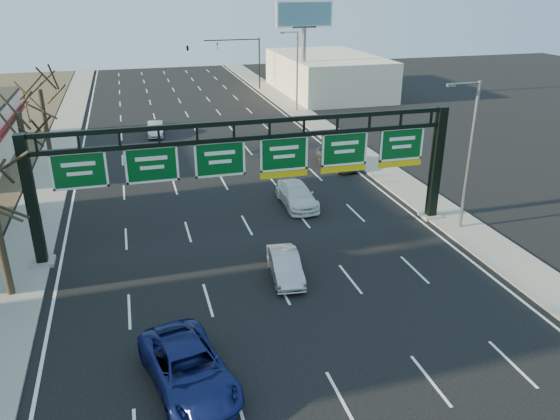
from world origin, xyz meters
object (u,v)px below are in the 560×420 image
object	(u,v)px
sign_gantry	(255,164)
car_blue_suv	(189,368)
car_white_wagon	(297,195)
car_silver_sedan	(285,266)

from	to	relation	value
sign_gantry	car_blue_suv	xyz separation A→B (m)	(-5.40, -11.81, -3.83)
car_blue_suv	car_white_wagon	size ratio (longest dim) A/B	1.14
car_silver_sedan	sign_gantry	bearing A→B (deg)	100.10
car_silver_sedan	car_blue_suv	bearing A→B (deg)	-123.73
car_silver_sedan	car_white_wagon	distance (m)	9.92
sign_gantry	car_white_wagon	xyz separation A→B (m)	(3.84, 4.36, -3.90)
car_blue_suv	car_silver_sedan	size ratio (longest dim) A/B	1.42
car_silver_sedan	car_white_wagon	world-z (taller)	car_white_wagon
car_blue_suv	car_silver_sedan	bearing A→B (deg)	38.28
car_blue_suv	car_white_wagon	xyz separation A→B (m)	(9.24, 16.17, -0.06)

